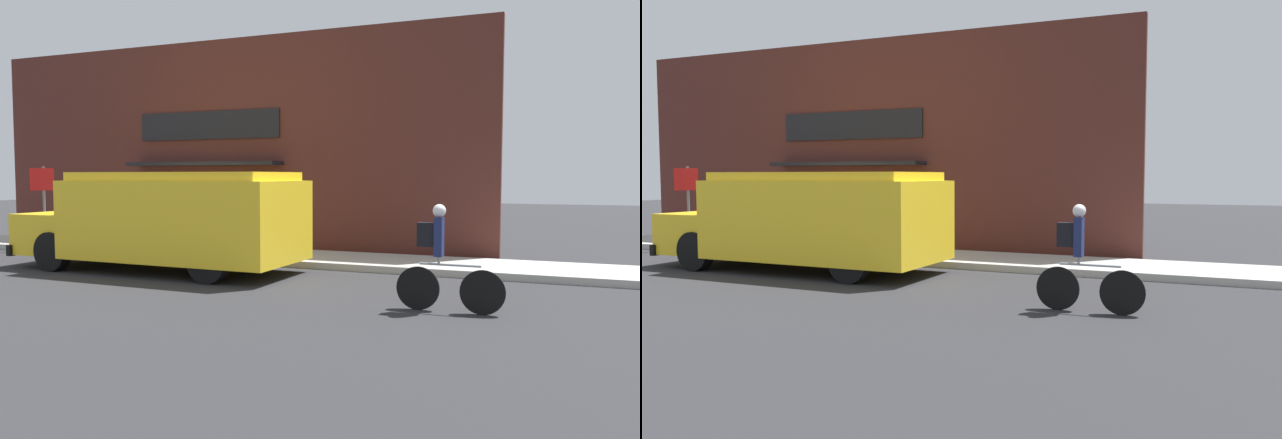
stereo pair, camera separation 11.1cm
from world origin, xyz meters
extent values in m
plane|color=#2B2B2D|center=(0.00, 0.00, 0.00)|extent=(70.00, 70.00, 0.00)
cube|color=#ADAAA3|center=(0.00, 1.06, 0.08)|extent=(28.00, 2.12, 0.15)
cube|color=#4C231E|center=(0.00, 2.51, 2.85)|extent=(15.03, 0.18, 5.70)
cube|color=black|center=(-0.27, 2.40, 3.40)|extent=(4.38, 0.05, 0.76)
cube|color=black|center=(-0.27, 2.09, 2.35)|extent=(4.59, 0.66, 0.10)
cube|color=yellow|center=(1.55, -1.41, 1.11)|extent=(4.92, 2.35, 1.63)
cube|color=yellow|center=(-1.60, -1.35, 0.74)|extent=(1.48, 2.11, 0.90)
cube|color=yellow|center=(1.55, -1.41, 2.01)|extent=(4.52, 2.16, 0.17)
cube|color=black|center=(-2.28, -1.34, 0.39)|extent=(0.16, 2.22, 0.24)
cube|color=red|center=(0.24, 0.00, 1.19)|extent=(0.03, 0.44, 0.44)
cylinder|color=black|center=(-1.11, -0.39, 0.42)|extent=(0.84, 0.28, 0.83)
cylinder|color=black|center=(-1.14, -2.33, 0.42)|extent=(0.84, 0.28, 0.83)
cylinder|color=black|center=(2.81, -0.46, 0.42)|extent=(0.84, 0.28, 0.83)
cylinder|color=black|center=(2.77, -2.40, 0.42)|extent=(0.84, 0.28, 0.83)
cylinder|color=black|center=(7.91, -3.16, 0.33)|extent=(0.66, 0.04, 0.66)
cylinder|color=black|center=(6.95, -3.16, 0.33)|extent=(0.66, 0.04, 0.66)
cylinder|color=#999EA3|center=(7.43, -3.16, 0.71)|extent=(0.91, 0.04, 0.04)
cylinder|color=#999EA3|center=(7.26, -3.16, 0.77)|extent=(0.04, 0.04, 0.12)
cube|color=navy|center=(7.26, -3.16, 1.12)|extent=(0.12, 0.20, 0.58)
sphere|color=white|center=(7.26, -3.16, 1.51)|extent=(0.20, 0.20, 0.20)
cube|color=black|center=(7.07, -3.16, 1.15)|extent=(0.26, 0.14, 0.36)
cylinder|color=slate|center=(-4.16, 0.36, 1.21)|extent=(0.07, 0.07, 2.13)
cube|color=red|center=(-4.16, 0.31, 1.93)|extent=(0.45, 0.45, 0.60)
cylinder|color=slate|center=(0.37, 1.53, 0.50)|extent=(0.51, 0.51, 0.70)
cylinder|color=black|center=(0.37, 1.53, 0.87)|extent=(0.52, 0.52, 0.04)
camera|label=1|loc=(9.14, -12.32, 2.02)|focal=35.00mm
camera|label=2|loc=(9.24, -12.27, 2.02)|focal=35.00mm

